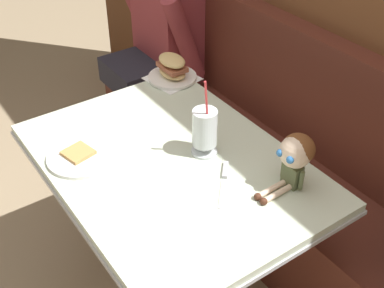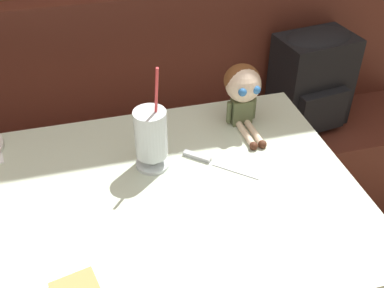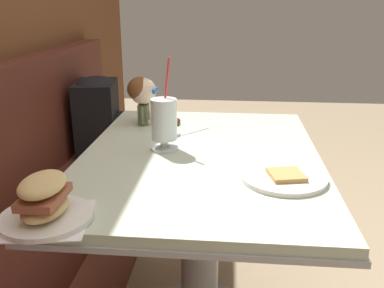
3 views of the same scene
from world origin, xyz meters
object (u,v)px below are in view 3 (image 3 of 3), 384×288
Objects in this scene: milkshake_glass at (164,121)px; sandwich_plate at (45,203)px; backpack at (98,114)px; seated_doll at (143,94)px; toast_plate at (284,177)px; butter_knife at (177,135)px.

sandwich_plate is at bearing 158.99° from milkshake_glass.
sandwich_plate is 1.31m from backpack.
milkshake_glass is at bearing -156.41° from seated_doll.
seated_doll is (0.31, 0.14, 0.03)m from milkshake_glass.
butter_knife is at bearing 43.31° from toast_plate.
toast_plate reaches higher than butter_knife.
seated_doll is at bearing -142.29° from backpack.
sandwich_plate is 0.56× the size of backpack.
backpack is (0.44, 0.34, -0.21)m from seated_doll.
butter_knife is at bearing -18.45° from sandwich_plate.
butter_knife is at bearing -139.96° from backpack.
seated_doll is 0.54× the size of backpack.
toast_plate is 0.76m from seated_doll.
toast_plate is at bearing -136.69° from butter_knife.
butter_knife is 0.26m from seated_doll.
butter_knife is 0.46× the size of backpack.
sandwich_plate is 1.04× the size of seated_doll.
sandwich_plate is at bearing 161.55° from butter_knife.
milkshake_glass is 0.56m from sandwich_plate.
toast_plate is 1.10× the size of sandwich_plate.
backpack is (0.60, 0.50, -0.09)m from butter_knife.
milkshake_glass is 0.91m from backpack.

